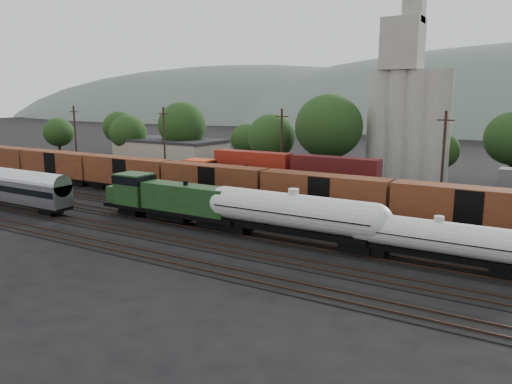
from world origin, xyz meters
The scene contains 13 objects.
ground centered at (0.00, 0.00, 0.00)m, with size 600.00×600.00×0.00m, color black.
tracks centered at (0.00, 0.00, 0.05)m, with size 180.00×33.20×0.20m.
green_locomotive centered at (-12.15, -5.00, 2.72)m, with size 18.09×3.19×4.79m.
tank_car_a centered at (4.00, -5.00, 2.94)m, with size 18.99×3.40×4.98m.
tank_car_b centered at (17.17, -5.00, 2.41)m, with size 15.33×2.75×4.02m.
passenger_coach centered at (-33.26, -10.00, 2.96)m, with size 21.14×2.61×4.80m.
orange_locomotive centered at (-14.08, 10.00, 2.67)m, with size 18.79×3.13×4.70m.
boxcar_string centered at (2.71, 5.00, 3.12)m, with size 138.20×2.90×4.20m.
container_wall centered at (4.06, 15.00, 2.58)m, with size 162.96×2.60×5.80m.
grain_silo centered at (3.28, 36.00, 11.26)m, with size 13.40×5.00×29.00m.
industrial_sheds centered at (6.63, 35.25, 2.56)m, with size 119.38×17.26×5.10m.
tree_band centered at (8.59, 36.04, 7.65)m, with size 162.61×22.84×14.24m.
utility_poles centered at (0.00, 22.00, 6.21)m, with size 122.20×0.36×12.00m.
Camera 1 is at (24.93, -45.95, 13.72)m, focal length 35.00 mm.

